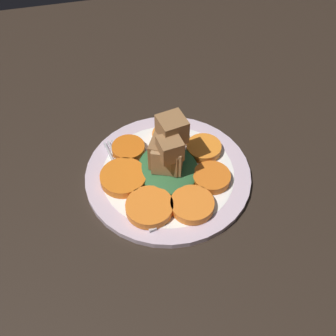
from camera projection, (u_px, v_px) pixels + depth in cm
name	position (u px, v px, depth cm)	size (l,w,h in cm)	color
table_slab	(168.00, 180.00, 68.37)	(120.00, 120.00, 2.00)	black
plate	(168.00, 174.00, 67.21)	(26.32, 26.32, 1.05)	silver
carrot_slice_0	(204.00, 148.00, 69.23)	(5.74, 5.74, 1.36)	orange
carrot_slice_1	(169.00, 136.00, 71.04)	(5.83, 5.83, 1.36)	orange
carrot_slice_2	(128.00, 149.00, 69.15)	(5.42, 5.42, 1.36)	orange
carrot_slice_3	(124.00, 180.00, 64.90)	(7.25, 7.25, 1.36)	orange
carrot_slice_4	(149.00, 207.00, 61.52)	(7.05, 7.05, 1.36)	orange
carrot_slice_5	(192.00, 205.00, 61.81)	(6.49, 6.49, 1.36)	orange
carrot_slice_6	(212.00, 178.00, 65.17)	(5.87, 5.87, 1.36)	orange
center_pile	(168.00, 156.00, 64.21)	(10.55, 9.50, 9.63)	#2D6033
fork	(129.00, 180.00, 65.50)	(19.23, 5.02, 0.40)	#B2B2B7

